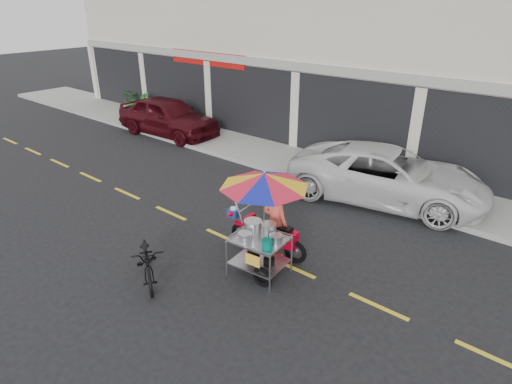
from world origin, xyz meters
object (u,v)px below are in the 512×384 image
Objects in this scene: near_bicycle at (148,260)px; food_vendor_rig at (267,206)px; white_pickup at (388,175)px; maroon_sedan at (168,116)px.

food_vendor_rig reaches higher than near_bicycle.
white_pickup is at bearing 15.07° from near_bicycle.
maroon_sedan is 10.48m from food_vendor_rig.
near_bicycle is (-2.12, -6.73, -0.31)m from white_pickup.
white_pickup is at bearing 77.38° from food_vendor_rig.
white_pickup is 7.06m from near_bicycle.
near_bicycle is 2.67m from food_vendor_rig.
white_pickup is at bearing -94.44° from maroon_sedan.
maroon_sedan is 10.31m from near_bicycle.
maroon_sedan is at bearing 80.44° from near_bicycle.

